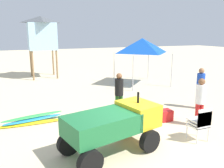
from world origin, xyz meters
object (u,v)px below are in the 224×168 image
Objects in this scene: surfboard_pile at (32,120)px; lifeguard_near_left at (200,86)px; cooler_box at (165,115)px; lifeguard_tower at (42,33)px; stacked_plastic_chairs at (201,122)px; lifeguard_near_right at (119,92)px; lifeguard_near_center at (200,99)px; utility_cart at (114,123)px; popup_canopy at (142,46)px.

lifeguard_near_left reaches higher than surfboard_pile.
cooler_box is at bearing -164.51° from lifeguard_near_left.
lifeguard_tower is 10.96m from cooler_box.
lifeguard_near_right is at bearing 113.32° from stacked_plastic_chairs.
lifeguard_near_center is 2.84m from lifeguard_near_right.
utility_cart is 1.68× the size of lifeguard_near_center.
lifeguard_near_right reaches higher than surfboard_pile.
utility_cart reaches higher than surfboard_pile.
stacked_plastic_chairs is 0.63× the size of lifeguard_near_right.
utility_cart is 2.94m from cooler_box.
lifeguard_tower is 9.42× the size of cooler_box.
stacked_plastic_chairs reaches higher than surfboard_pile.
popup_canopy is at bearing 68.07° from cooler_box.
lifeguard_tower reaches higher than popup_canopy.
lifeguard_near_center reaches higher than utility_cart.
lifeguard_near_center is 0.39× the size of lifeguard_tower.
lifeguard_near_right is 1.88m from cooler_box.
lifeguard_near_center is (0.79, 0.89, 0.33)m from stacked_plastic_chairs.
lifeguard_near_right is at bearing 62.57° from utility_cart.
cooler_box is (-2.22, -5.52, -2.14)m from popup_canopy.
lifeguard_near_left is 2.31m from cooler_box.
surfboard_pile is at bearing 171.40° from lifeguard_near_right.
lifeguard_tower reaches higher than lifeguard_near_left.
cooler_box is at bearing 26.86° from utility_cart.
lifeguard_near_right is at bearing 138.62° from cooler_box.
lifeguard_near_left is at bearing 47.15° from stacked_plastic_chairs.
surfboard_pile is 1.55× the size of lifeguard_near_right.
cooler_box is (2.57, 1.30, -0.59)m from utility_cart.
stacked_plastic_chairs is 0.41× the size of surfboard_pile.
utility_cart is 2.76m from lifeguard_near_right.
lifeguard_near_left is at bearing -62.37° from lifeguard_tower.
popup_canopy is 6.97m from lifeguard_tower.
utility_cart is 2.55m from stacked_plastic_chairs.
lifeguard_near_left is (2.15, 2.32, 0.37)m from stacked_plastic_chairs.
popup_canopy is at bearing 30.55° from surfboard_pile.
lifeguard_near_left is 1.97m from lifeguard_near_center.
surfboard_pile is 3.24m from lifeguard_near_right.
cooler_box is (0.06, 1.74, -0.41)m from stacked_plastic_chairs.
stacked_plastic_chairs is 0.60× the size of lifeguard_near_left.
lifeguard_near_right is at bearing -79.79° from lifeguard_tower.
stacked_plastic_chairs is 3.16m from lifeguard_near_right.
lifeguard_near_right is at bearing -8.60° from surfboard_pile.
stacked_plastic_chairs is 0.37× the size of popup_canopy.
lifeguard_near_left is at bearing -9.42° from lifeguard_near_right.
lifeguard_tower reaches higher than stacked_plastic_chairs.
popup_canopy is (0.13, 4.94, 1.36)m from lifeguard_near_left.
surfboard_pile is at bearing -99.80° from lifeguard_tower.
utility_cart reaches higher than stacked_plastic_chairs.
lifeguard_tower is at bearing 106.04° from cooler_box.
lifeguard_near_left reaches higher than lifeguard_near_right.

